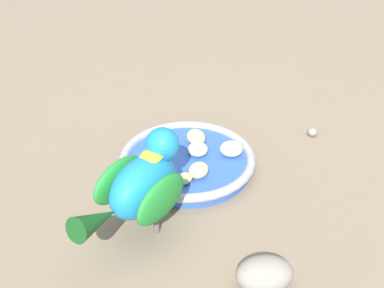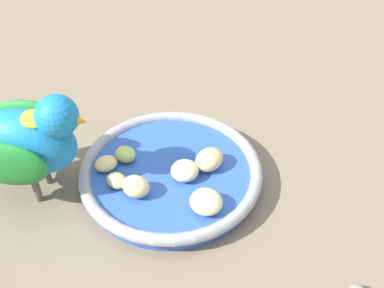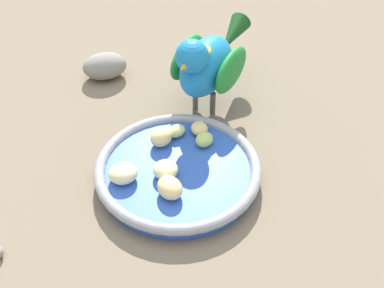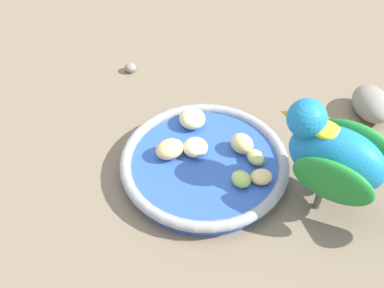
# 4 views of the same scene
# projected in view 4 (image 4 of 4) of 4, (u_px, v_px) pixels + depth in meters

# --- Properties ---
(ground_plane) EXTENTS (4.00, 4.00, 0.00)m
(ground_plane) POSITION_uv_depth(u_px,v_px,m) (195.00, 157.00, 0.73)
(ground_plane) COLOR #756651
(feeding_bowl) EXTENTS (0.23, 0.23, 0.03)m
(feeding_bowl) POSITION_uv_depth(u_px,v_px,m) (204.00, 165.00, 0.70)
(feeding_bowl) COLOR #2D56B7
(feeding_bowl) RESTS_ON ground_plane
(apple_piece_0) EXTENTS (0.04, 0.04, 0.03)m
(apple_piece_0) POSITION_uv_depth(u_px,v_px,m) (242.00, 144.00, 0.70)
(apple_piece_0) COLOR #E5C67F
(apple_piece_0) RESTS_ON feeding_bowl
(apple_piece_1) EXTENTS (0.05, 0.05, 0.02)m
(apple_piece_1) POSITION_uv_depth(u_px,v_px,m) (189.00, 119.00, 0.74)
(apple_piece_1) COLOR beige
(apple_piece_1) RESTS_ON feeding_bowl
(apple_piece_2) EXTENTS (0.05, 0.04, 0.02)m
(apple_piece_2) POSITION_uv_depth(u_px,v_px,m) (170.00, 149.00, 0.70)
(apple_piece_2) COLOR #E5C67F
(apple_piece_2) RESTS_ON feeding_bowl
(apple_piece_3) EXTENTS (0.03, 0.03, 0.02)m
(apple_piece_3) POSITION_uv_depth(u_px,v_px,m) (261.00, 177.00, 0.67)
(apple_piece_3) COLOR #E5C67F
(apple_piece_3) RESTS_ON feeding_bowl
(apple_piece_4) EXTENTS (0.03, 0.03, 0.02)m
(apple_piece_4) POSITION_uv_depth(u_px,v_px,m) (256.00, 157.00, 0.69)
(apple_piece_4) COLOR #C6D17A
(apple_piece_4) RESTS_ON feeding_bowl
(apple_piece_5) EXTENTS (0.04, 0.04, 0.02)m
(apple_piece_5) POSITION_uv_depth(u_px,v_px,m) (196.00, 147.00, 0.70)
(apple_piece_5) COLOR beige
(apple_piece_5) RESTS_ON feeding_bowl
(apple_piece_6) EXTENTS (0.03, 0.04, 0.02)m
(apple_piece_6) POSITION_uv_depth(u_px,v_px,m) (241.00, 179.00, 0.66)
(apple_piece_6) COLOR #B2CC66
(apple_piece_6) RESTS_ON feeding_bowl
(parrot) EXTENTS (0.19, 0.15, 0.15)m
(parrot) POSITION_uv_depth(u_px,v_px,m) (341.00, 157.00, 0.62)
(parrot) COLOR #59544C
(parrot) RESTS_ON ground_plane
(rock_large) EXTENTS (0.06, 0.08, 0.04)m
(rock_large) POSITION_uv_depth(u_px,v_px,m) (372.00, 104.00, 0.78)
(rock_large) COLOR gray
(rock_large) RESTS_ON ground_plane
(pebble_0) EXTENTS (0.02, 0.02, 0.02)m
(pebble_0) POSITION_uv_depth(u_px,v_px,m) (130.00, 68.00, 0.86)
(pebble_0) COLOR gray
(pebble_0) RESTS_ON ground_plane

